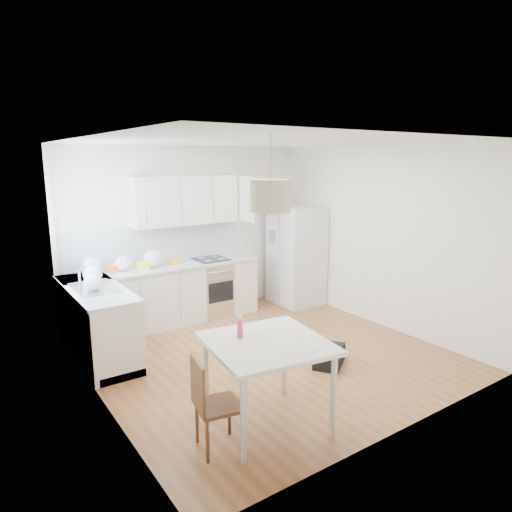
{
  "coord_description": "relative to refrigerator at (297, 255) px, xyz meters",
  "views": [
    {
      "loc": [
        -3.24,
        -4.51,
        2.49
      ],
      "look_at": [
        0.12,
        0.4,
        1.23
      ],
      "focal_mm": 32.0,
      "sensor_mm": 36.0,
      "label": 1
    }
  ],
  "objects": [
    {
      "name": "wall_right",
      "position": [
        0.35,
        -1.52,
        0.49
      ],
      "size": [
        0.0,
        4.2,
        4.2
      ],
      "primitive_type": "plane",
      "rotation": [
        1.57,
        0.0,
        -1.57
      ],
      "color": "white",
      "rests_on": "floor"
    },
    {
      "name": "cabinets_back",
      "position": [
        -2.35,
        0.28,
        -0.42
      ],
      "size": [
        3.0,
        0.6,
        0.88
      ],
      "primitive_type": "cube",
      "color": "silver",
      "rests_on": "floor"
    },
    {
      "name": "dining_chair",
      "position": [
        -3.23,
        -2.89,
        -0.43
      ],
      "size": [
        0.42,
        0.42,
        0.86
      ],
      "primitive_type": null,
      "rotation": [
        0.0,
        0.0,
        -0.19
      ],
      "color": "#472915",
      "rests_on": "floor"
    },
    {
      "name": "counter_left",
      "position": [
        -3.55,
        -0.32,
        0.04
      ],
      "size": [
        0.64,
        1.82,
        0.04
      ],
      "primitive_type": "cube",
      "color": "#B9BCBE",
      "rests_on": "cabinets_left"
    },
    {
      "name": "sink",
      "position": [
        -3.55,
        -0.37,
        0.06
      ],
      "size": [
        0.5,
        0.8,
        0.16
      ],
      "primitive_type": null,
      "color": "silver",
      "rests_on": "counter_left"
    },
    {
      "name": "upper_cabinets",
      "position": [
        -1.9,
        0.42,
        1.02
      ],
      "size": [
        1.7,
        0.32,
        0.75
      ],
      "primitive_type": "cube",
      "color": "silver",
      "rests_on": "wall_back"
    },
    {
      "name": "floor",
      "position": [
        -1.75,
        -1.52,
        -0.86
      ],
      "size": [
        4.2,
        4.2,
        0.0
      ],
      "primitive_type": "plane",
      "color": "brown",
      "rests_on": "ground"
    },
    {
      "name": "window_glassblock",
      "position": [
        -3.84,
        -0.37,
        0.89
      ],
      "size": [
        0.02,
        1.0,
        1.0
      ],
      "primitive_type": "cube",
      "color": "#BFE0F9",
      "rests_on": "wall_left"
    },
    {
      "name": "snack_red",
      "position": [
        -3.11,
        0.29,
        0.11
      ],
      "size": [
        0.16,
        0.12,
        0.1
      ],
      "primitive_type": "cube",
      "rotation": [
        0.0,
        0.0,
        0.23
      ],
      "color": "red",
      "rests_on": "counter_back"
    },
    {
      "name": "grocery_bag_b",
      "position": [
        -2.96,
        0.31,
        0.17
      ],
      "size": [
        0.24,
        0.21,
        0.22
      ],
      "primitive_type": "ellipsoid",
      "color": "silver",
      "rests_on": "counter_back"
    },
    {
      "name": "wall_back",
      "position": [
        -1.75,
        0.58,
        0.49
      ],
      "size": [
        4.2,
        0.0,
        4.2
      ],
      "primitive_type": "plane",
      "rotation": [
        1.57,
        0.0,
        0.0
      ],
      "color": "white",
      "rests_on": "floor"
    },
    {
      "name": "ceiling",
      "position": [
        -1.75,
        -1.52,
        1.84
      ],
      "size": [
        4.2,
        4.2,
        0.0
      ],
      "primitive_type": "plane",
      "rotation": [
        3.14,
        0.0,
        0.0
      ],
      "color": "white",
      "rests_on": "wall_back"
    },
    {
      "name": "cabinets_left",
      "position": [
        -3.55,
        -0.32,
        -0.42
      ],
      "size": [
        0.6,
        1.8,
        0.88
      ],
      "primitive_type": "cube",
      "color": "silver",
      "rests_on": "floor"
    },
    {
      "name": "range_oven",
      "position": [
        -1.55,
        0.28,
        -0.42
      ],
      "size": [
        0.5,
        0.61,
        0.88
      ],
      "primitive_type": null,
      "color": "silver",
      "rests_on": "floor"
    },
    {
      "name": "grocery_bag_a",
      "position": [
        -3.38,
        0.38,
        0.19
      ],
      "size": [
        0.27,
        0.23,
        0.24
      ],
      "primitive_type": "ellipsoid",
      "color": "silver",
      "rests_on": "counter_back"
    },
    {
      "name": "grocery_bag_e",
      "position": [
        -3.6,
        -0.48,
        0.16
      ],
      "size": [
        0.22,
        0.19,
        0.2
      ],
      "primitive_type": "ellipsoid",
      "color": "silver",
      "rests_on": "counter_left"
    },
    {
      "name": "grocery_bag_d",
      "position": [
        -3.5,
        -0.07,
        0.17
      ],
      "size": [
        0.25,
        0.21,
        0.22
      ],
      "primitive_type": "ellipsoid",
      "color": "silver",
      "rests_on": "counter_back"
    },
    {
      "name": "snack_orange",
      "position": [
        -2.19,
        0.27,
        0.11
      ],
      "size": [
        0.15,
        0.1,
        0.1
      ],
      "primitive_type": "cube",
      "rotation": [
        0.0,
        0.0,
        0.1
      ],
      "color": "orange",
      "rests_on": "counter_back"
    },
    {
      "name": "snack_yellow",
      "position": [
        -2.68,
        0.25,
        0.12
      ],
      "size": [
        0.17,
        0.12,
        0.12
      ],
      "primitive_type": "cube",
      "rotation": [
        0.0,
        0.0,
        -0.07
      ],
      "color": "yellow",
      "rests_on": "counter_back"
    },
    {
      "name": "pendant_lamp",
      "position": [
        -2.63,
        -2.8,
        1.32
      ],
      "size": [
        0.4,
        0.4,
        0.28
      ],
      "primitive_type": "cylinder",
      "rotation": [
        0.0,
        0.0,
        -0.1
      ],
      "color": "#B9B08E",
      "rests_on": "ceiling"
    },
    {
      "name": "wall_left",
      "position": [
        -3.85,
        -1.52,
        0.49
      ],
      "size": [
        0.0,
        4.2,
        4.2
      ],
      "primitive_type": "plane",
      "rotation": [
        1.57,
        0.0,
        1.57
      ],
      "color": "white",
      "rests_on": "floor"
    },
    {
      "name": "dining_table",
      "position": [
        -2.66,
        -2.81,
        -0.11
      ],
      "size": [
        1.2,
        1.2,
        0.84
      ],
      "rotation": [
        0.0,
        0.0,
        -0.14
      ],
      "color": "beige",
      "rests_on": "floor"
    },
    {
      "name": "backsplash_back",
      "position": [
        -2.35,
        0.58,
        0.35
      ],
      "size": [
        3.0,
        0.01,
        0.58
      ],
      "primitive_type": "cube",
      "color": "white",
      "rests_on": "wall_back"
    },
    {
      "name": "counter_back",
      "position": [
        -2.35,
        0.28,
        0.04
      ],
      "size": [
        3.02,
        0.64,
        0.04
      ],
      "primitive_type": "cube",
      "color": "#B9BCBE",
      "rests_on": "cabinets_back"
    },
    {
      "name": "grocery_bag_c",
      "position": [
        -2.52,
        0.28,
        0.2
      ],
      "size": [
        0.29,
        0.25,
        0.27
      ],
      "primitive_type": "ellipsoid",
      "color": "silver",
      "rests_on": "counter_back"
    },
    {
      "name": "backsplash_left",
      "position": [
        -3.84,
        -0.32,
        0.35
      ],
      "size": [
        0.01,
        1.8,
        0.58
      ],
      "primitive_type": "cube",
      "color": "white",
      "rests_on": "wall_left"
    },
    {
      "name": "refrigerator",
      "position": [
        0.0,
        0.0,
        0.0
      ],
      "size": [
        0.84,
        0.88,
        1.71
      ],
      "primitive_type": null,
      "rotation": [
        0.0,
        0.0,
        -0.02
      ],
      "color": "silver",
      "rests_on": "floor"
    },
    {
      "name": "drink_bottle",
      "position": [
        -2.82,
        -2.59,
        0.09
      ],
      "size": [
        0.07,
        0.07,
        0.22
      ],
      "primitive_type": "cylinder",
      "rotation": [
        0.0,
        0.0,
        0.04
      ],
      "color": "#E03E79",
      "rests_on": "dining_table"
    },
    {
      "name": "gym_bag",
      "position": [
        -1.28,
        -2.2,
        -0.75
      ],
      "size": [
        0.57,
        0.53,
        0.22
      ],
      "primitive_type": "cube",
      "rotation": [
        0.0,
        0.0,
        0.6
      ],
      "color": "black",
      "rests_on": "floor"
    }
  ]
}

